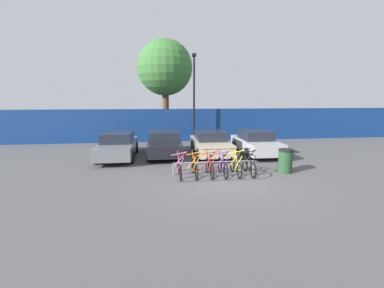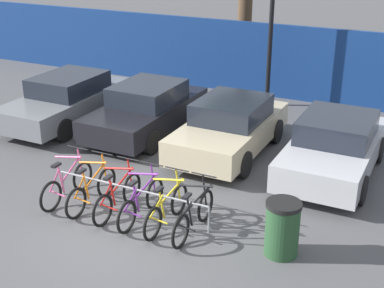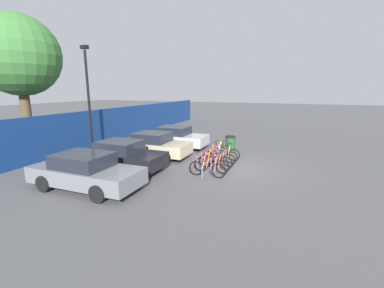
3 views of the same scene
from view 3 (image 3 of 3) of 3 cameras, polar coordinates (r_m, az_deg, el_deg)
ground_plane at (r=12.91m, az=8.02°, el=-5.13°), size 120.00×120.00×0.00m
hoarding_wall at (r=17.44m, az=-23.76°, el=2.58°), size 36.00×0.16×2.43m
bike_rack at (r=12.74m, az=4.89°, el=-3.02°), size 3.51×0.04×0.57m
bicycle_pink at (r=11.37m, az=3.38°, el=-5.44°), size 0.68×1.71×1.05m
bicycle_orange at (r=11.94m, az=4.35°, el=-4.59°), size 0.68×1.71×1.05m
bicycle_red at (r=12.53m, az=5.24°, el=-3.80°), size 0.68×1.71×1.05m
bicycle_purple at (r=13.04m, az=5.94°, el=-3.17°), size 0.68×1.71×1.05m
bicycle_yellow at (r=13.57m, az=6.61°, el=-2.58°), size 0.68×1.71×1.05m
bicycle_black at (r=14.11m, az=7.24°, el=-2.02°), size 0.68×1.71×1.05m
car_grey at (r=10.76m, az=-22.55°, el=-5.66°), size 1.91×4.42×1.40m
car_black at (r=12.74m, az=-15.43°, el=-2.46°), size 1.91×4.18×1.40m
car_beige at (r=14.70m, az=-8.55°, el=-0.22°), size 1.91×4.09×1.40m
car_silver at (r=16.94m, az=-3.72°, el=1.53°), size 1.91×4.11×1.40m
lamp_post at (r=16.52m, az=-22.04°, el=10.10°), size 0.24×0.44×6.22m
trash_bin at (r=15.69m, az=8.50°, el=-0.08°), size 0.63×0.63×1.03m
tree_behind_hoarding at (r=17.46m, az=-34.11°, el=15.84°), size 4.34×4.34×7.75m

